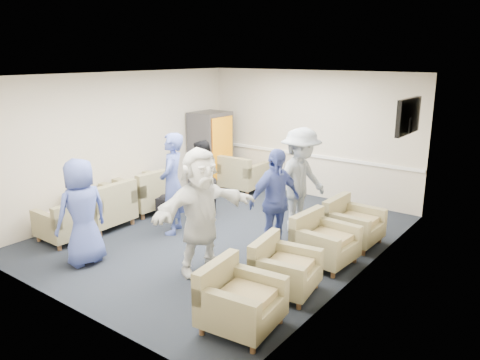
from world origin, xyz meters
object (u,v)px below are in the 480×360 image
Objects in this scene: armchair_left_far at (147,193)px; person_mid_right at (275,201)px; armchair_right_midnear at (282,270)px; person_mid_left at (172,184)px; armchair_right_near at (237,302)px; armchair_left_near at (66,224)px; armchair_right_far at (351,225)px; person_front_left at (82,212)px; person_back_left at (201,180)px; armchair_corner at (242,176)px; person_front_right at (201,211)px; vending_machine at (211,150)px; person_back_right at (300,181)px; armchair_right_midfar at (322,243)px; armchair_left_mid at (104,208)px.

person_mid_right is at bearing 90.97° from armchair_left_far.
armchair_right_midnear is 2.79m from person_mid_left.
armchair_right_near reaches higher than armchair_right_midnear.
armchair_right_far is (3.82, 2.74, 0.01)m from armchair_left_near.
armchair_left_near is at bearing -102.45° from person_front_left.
person_back_left is at bearing 41.01° from armchair_right_near.
person_mid_left reaches higher than armchair_corner.
armchair_corner is 4.15m from person_front_right.
vending_machine is at bearing -176.00° from armchair_left_near.
person_mid_left is 0.97× the size of person_front_right.
person_back_right is at bearing 10.80° from armchair_right_near.
armchair_right_far is 4.24m from vending_machine.
armchair_right_near is 1.66m from person_front_right.
armchair_right_far is at bearing -75.62° from person_back_right.
person_front_right is (1.55, 0.85, 0.10)m from person_front_left.
armchair_corner is 0.54× the size of person_mid_right.
person_front_left is at bearing 152.45° from person_mid_right.
person_mid_right reaches higher than person_back_left.
armchair_right_midfar is 0.48× the size of person_mid_left.
armchair_right_midfar is 0.53× the size of person_front_left.
person_back_left is at bearing 102.10° from armchair_right_far.
armchair_right_far is 0.90× the size of armchair_corner.
armchair_right_near reaches higher than armchair_left_near.
armchair_left_mid is 0.53× the size of vending_machine.
person_back_left is (1.13, 0.35, 0.38)m from armchair_left_far.
armchair_left_mid is 3.38m from armchair_corner.
armchair_corner is at bearing 13.06° from vending_machine.
armchair_left_far is 1.08× the size of armchair_corner.
person_back_left is at bearing 155.64° from armchair_left_near.
person_mid_left is at bearing 73.53° from person_front_right.
armchair_left_far is 0.65× the size of person_back_left.
armchair_right_near is 0.50× the size of vending_machine.
vending_machine is at bearing 74.40° from armchair_right_far.
armchair_left_far reaches higher than armchair_right_far.
person_mid_right reaches higher than armchair_corner.
armchair_right_midfar is 2.74m from person_mid_left.
armchair_left_near is at bearing 126.85° from armchair_right_far.
armchair_right_midfar is 0.93× the size of armchair_corner.
vending_machine reaches higher than armchair_right_near.
vending_machine is at bearing 11.72° from armchair_corner.
armchair_right_far is at bearing -16.78° from vending_machine.
armchair_corner is at bearing 68.15° from armchair_right_far.
person_front_left is (0.42, -4.46, 0.45)m from armchair_corner.
person_back_right is (1.75, 1.31, 0.04)m from person_mid_left.
person_mid_right is at bearing -6.61° from person_front_right.
armchair_left_far reaches higher than armchair_left_near.
armchair_right_far is (0.04, 2.07, 0.01)m from armchair_right_midnear.
armchair_right_midfar reaches higher than armchair_right_far.
person_back_left reaches higher than armchair_left_near.
armchair_right_near is 0.55× the size of person_front_left.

